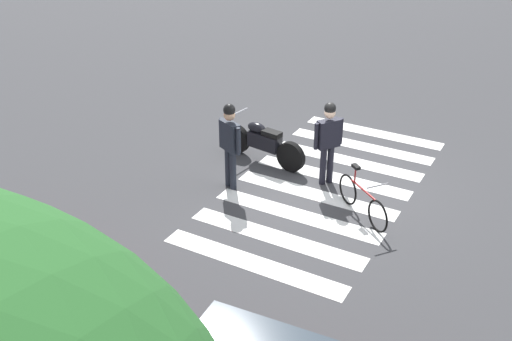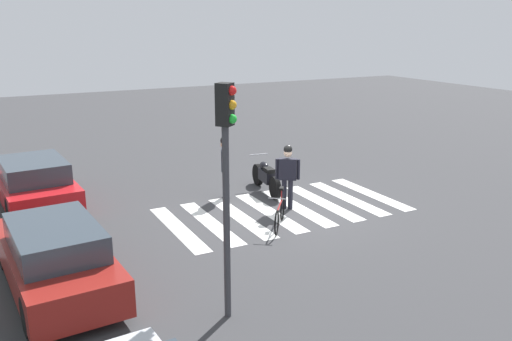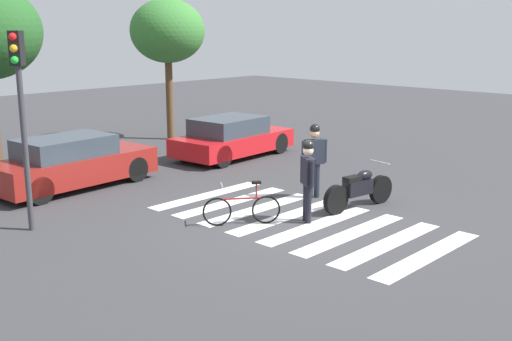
# 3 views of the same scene
# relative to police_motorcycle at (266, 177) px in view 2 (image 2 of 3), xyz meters

# --- Properties ---
(ground_plane) EXTENTS (60.00, 60.00, 0.00)m
(ground_plane) POSITION_rel_police_motorcycle_xyz_m (-1.71, 0.37, -0.48)
(ground_plane) COLOR #38383A
(police_motorcycle) EXTENTS (2.25, 0.64, 1.07)m
(police_motorcycle) POSITION_rel_police_motorcycle_xyz_m (0.00, 0.00, 0.00)
(police_motorcycle) COLOR black
(police_motorcycle) RESTS_ON ground_plane
(leaning_bicycle) EXTENTS (1.39, 1.09, 0.98)m
(leaning_bicycle) POSITION_rel_police_motorcycle_xyz_m (-2.82, 1.14, -0.11)
(leaning_bicycle) COLOR black
(leaning_bicycle) RESTS_ON ground_plane
(officer_on_foot) EXTENTS (0.65, 0.40, 1.90)m
(officer_on_foot) POSITION_rel_police_motorcycle_xyz_m (0.02, 1.40, 0.65)
(officer_on_foot) COLOR #1E232D
(officer_on_foot) RESTS_ON ground_plane
(officer_by_motorcycle) EXTENTS (0.45, 0.59, 1.86)m
(officer_by_motorcycle) POSITION_rel_police_motorcycle_xyz_m (-1.68, 0.23, 0.61)
(officer_by_motorcycle) COLOR black
(officer_by_motorcycle) RESTS_ON ground_plane
(crosswalk_stripes) EXTENTS (3.53, 6.75, 0.01)m
(crosswalk_stripes) POSITION_rel_police_motorcycle_xyz_m (-1.71, 0.37, -0.47)
(crosswalk_stripes) COLOR silver
(crosswalk_stripes) RESTS_ON ground_plane
(car_maroon_wagon) EXTENTS (4.57, 2.03, 1.42)m
(car_maroon_wagon) POSITION_rel_police_motorcycle_xyz_m (-3.68, 6.75, 0.21)
(car_maroon_wagon) COLOR black
(car_maroon_wagon) RESTS_ON ground_plane
(car_red_convertible) EXTENTS (4.40, 2.17, 1.35)m
(car_red_convertible) POSITION_rel_police_motorcycle_xyz_m (2.15, 6.54, 0.18)
(car_red_convertible) COLOR black
(car_red_convertible) RESTS_ON ground_plane
(traffic_light_pole) EXTENTS (0.35, 0.34, 4.20)m
(traffic_light_pole) POSITION_rel_police_motorcycle_xyz_m (-6.22, 4.18, 2.35)
(traffic_light_pole) COLOR #38383D
(traffic_light_pole) RESTS_ON ground_plane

